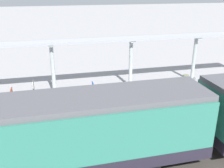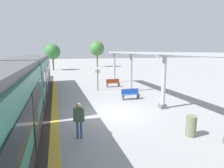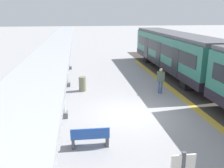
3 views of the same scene
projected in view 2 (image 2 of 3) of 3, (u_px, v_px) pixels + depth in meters
name	position (u px, v px, depth m)	size (l,w,h in m)	color
ground_plane	(114.00, 112.00, 12.18)	(176.00, 176.00, 0.00)	#979698
tactile_edge_strip	(55.00, 118.00, 11.13)	(0.47, 28.33, 0.01)	gold
trackbed	(21.00, 121.00, 10.61)	(3.20, 40.33, 0.01)	#38332D
train_far_carriage	(33.00, 75.00, 16.79)	(2.65, 14.74, 3.48)	#2A6E5D
canopy_pillar_third	(164.00, 82.00, 12.73)	(1.10, 0.44, 3.70)	slate
canopy_pillar_fourth	(131.00, 72.00, 18.24)	(1.10, 0.44, 3.70)	slate
canopy_pillar_fifth	(114.00, 68.00, 23.37)	(1.10, 0.44, 3.70)	slate
canopy_beam	(163.00, 53.00, 12.58)	(1.20, 22.97, 0.16)	#A8AAB2
bench_near_end	(113.00, 83.00, 20.84)	(1.50, 0.44, 0.86)	brown
bench_mid_platform	(130.00, 94.00, 15.46)	(1.51, 0.48, 0.86)	#2752AB
trash_bin	(191.00, 126.00, 8.72)	(0.48, 0.48, 0.98)	#717558
platform_info_sign	(98.00, 78.00, 18.65)	(0.56, 0.10, 2.20)	#4C4C51
passenger_waiting_near_edge	(79.00, 116.00, 8.38)	(0.53, 0.35, 1.68)	#3D538B
tree_left_background	(97.00, 49.00, 46.39)	(3.60, 3.60, 6.33)	brown
tree_right_background	(53.00, 52.00, 38.41)	(3.13, 3.13, 5.36)	brown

